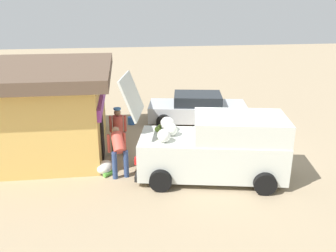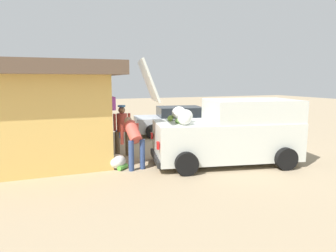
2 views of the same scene
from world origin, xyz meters
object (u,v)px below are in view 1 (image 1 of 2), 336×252
at_px(storefront_bar, 49,107).
at_px(customer_bending, 118,148).
at_px(unloaded_banana_pile, 105,168).
at_px(vendor_standing, 118,129).
at_px(delivery_van, 217,147).
at_px(paint_bucket, 131,121).
at_px(parked_sedan, 197,109).

height_order(storefront_bar, customer_bending, storefront_bar).
bearing_deg(unloaded_banana_pile, vendor_standing, -19.67).
xyz_separation_m(storefront_bar, unloaded_banana_pile, (-2.15, -1.82, -1.38)).
bearing_deg(vendor_standing, customer_bending, 179.33).
bearing_deg(delivery_van, unloaded_banana_pile, 78.08).
height_order(delivery_van, vendor_standing, delivery_van).
bearing_deg(unloaded_banana_pile, paint_bucket, -13.04).
bearing_deg(customer_bending, unloaded_banana_pile, 69.97).
distance_m(storefront_bar, delivery_van, 5.88).
relative_size(storefront_bar, paint_bucket, 17.34).
bearing_deg(vendor_standing, delivery_van, -125.30).
xyz_separation_m(parked_sedan, paint_bucket, (0.14, 2.83, -0.44)).
bearing_deg(paint_bucket, unloaded_banana_pile, 166.96).
bearing_deg(unloaded_banana_pile, storefront_bar, 40.27).
relative_size(unloaded_banana_pile, paint_bucket, 2.38).
relative_size(delivery_van, unloaded_banana_pile, 6.54).
xyz_separation_m(vendor_standing, customer_bending, (-1.47, 0.02, -0.08)).
height_order(parked_sedan, unloaded_banana_pile, parked_sedan).
height_order(customer_bending, unloaded_banana_pile, customer_bending).
distance_m(parked_sedan, vendor_standing, 4.56).
relative_size(parked_sedan, unloaded_banana_pile, 5.87).
bearing_deg(parked_sedan, vendor_standing, 131.59).
relative_size(vendor_standing, customer_bending, 1.17).
distance_m(storefront_bar, paint_bucket, 3.93).
height_order(storefront_bar, parked_sedan, storefront_bar).
xyz_separation_m(storefront_bar, parked_sedan, (2.18, -5.68, -0.96)).
relative_size(customer_bending, paint_bucket, 4.55).
height_order(vendor_standing, customer_bending, vendor_standing).
bearing_deg(unloaded_banana_pile, delivery_van, -101.92).
bearing_deg(vendor_standing, parked_sedan, -48.41).
relative_size(vendor_standing, unloaded_banana_pile, 2.24).
relative_size(parked_sedan, paint_bucket, 13.94).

